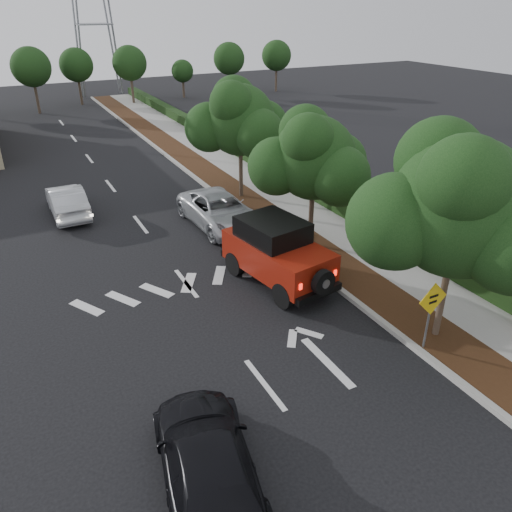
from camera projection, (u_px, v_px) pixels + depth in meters
ground at (265, 384)px, 13.26m from camera, size 120.00×120.00×0.00m
curb at (232, 206)px, 24.59m from camera, size 0.20×70.00×0.15m
planting_strip at (250, 203)px, 25.01m from camera, size 1.80×70.00×0.12m
sidewalk at (283, 197)px, 25.79m from camera, size 2.00×70.00×0.12m
hedge at (306, 186)px, 26.20m from camera, size 0.80×70.00×0.80m
transmission_tower at (103, 96)px, 53.66m from camera, size 7.00×4.00×28.00m
street_tree_near at (434, 336)px, 15.16m from camera, size 3.80×3.80×5.92m
street_tree_mid at (309, 247)px, 20.69m from camera, size 3.20×3.20×5.32m
street_tree_far at (241, 198)px, 25.83m from camera, size 3.40×3.40×5.62m
red_jeep at (274, 251)px, 17.70m from camera, size 2.66×4.73×2.33m
silver_suv_ahead at (220, 211)px, 22.28m from camera, size 2.62×5.29×1.44m
black_suv_oncoming at (208, 463)px, 10.16m from camera, size 2.82×5.02×1.37m
silver_sedan_oncoming at (67, 201)px, 23.45m from camera, size 1.52×4.30×1.41m
speed_hump_sign at (431, 307)px, 13.87m from camera, size 1.02×0.09×2.16m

